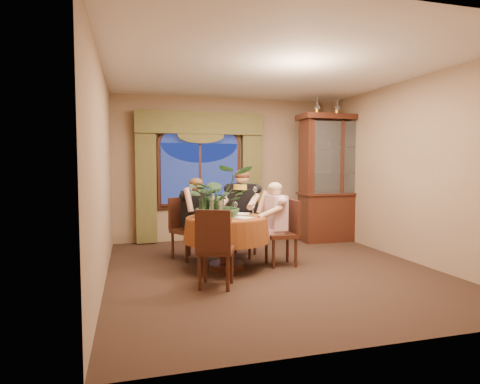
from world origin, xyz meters
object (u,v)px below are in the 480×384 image
object	(u,v)px
stoneware_vase	(218,207)
wine_bottle_1	(207,205)
oil_lamp_left	(317,105)
dining_table	(227,243)
person_back	(196,219)
chair_front_left	(216,248)
olive_bowl	(232,215)
person_pink	(276,223)
person_scarf	(243,214)
centerpiece_plant	(220,173)
wine_bottle_0	(201,207)
wine_bottle_3	(213,205)
chair_right	(281,233)
oil_lamp_right	(357,107)
chair_back_right	(242,227)
chair_back	(188,229)
oil_lamp_center	(337,106)
wine_bottle_2	(216,206)
china_cabinet	(336,178)

from	to	relation	value
stoneware_vase	wine_bottle_1	world-z (taller)	wine_bottle_1
oil_lamp_left	wine_bottle_1	xyz separation A→B (m)	(-2.39, -1.36, -1.70)
dining_table	wine_bottle_1	distance (m)	0.62
person_back	wine_bottle_1	world-z (taller)	person_back
chair_front_left	olive_bowl	distance (m)	0.92
person_back	olive_bowl	bearing A→B (deg)	93.97
person_pink	person_scarf	distance (m)	0.69
olive_bowl	centerpiece_plant	bearing A→B (deg)	142.14
chair_front_left	wine_bottle_0	xyz separation A→B (m)	(-0.05, 0.71, 0.44)
person_back	stoneware_vase	bearing A→B (deg)	84.70
wine_bottle_3	chair_right	bearing A→B (deg)	-5.27
oil_lamp_right	person_pink	size ratio (longest dim) A/B	0.28
oil_lamp_right	centerpiece_plant	size ratio (longest dim) A/B	0.32
dining_table	chair_back_right	distance (m)	0.82
chair_back	person_back	size ratio (longest dim) A/B	0.75
person_back	olive_bowl	size ratio (longest dim) A/B	8.58
chair_right	wine_bottle_3	world-z (taller)	wine_bottle_3
dining_table	oil_lamp_center	world-z (taller)	oil_lamp_center
wine_bottle_3	chair_front_left	bearing A→B (deg)	-99.21
chair_right	olive_bowl	bearing A→B (deg)	92.02
chair_right	wine_bottle_0	world-z (taller)	wine_bottle_0
dining_table	chair_back_right	size ratio (longest dim) A/B	1.29
wine_bottle_3	chair_back	bearing A→B (deg)	112.15
oil_lamp_right	stoneware_vase	distance (m)	3.83
olive_bowl	wine_bottle_0	bearing A→B (deg)	-172.00
person_pink	wine_bottle_0	world-z (taller)	person_pink
oil_lamp_center	chair_back_right	size ratio (longest dim) A/B	0.35
oil_lamp_center	centerpiece_plant	xyz separation A→B (m)	(-2.64, -1.43, -1.25)
centerpiece_plant	chair_front_left	bearing A→B (deg)	-105.86
wine_bottle_2	chair_right	bearing A→B (deg)	2.70
person_back	person_pink	bearing A→B (deg)	124.27
chair_back	chair_front_left	xyz separation A→B (m)	(0.13, -1.53, 0.00)
dining_table	oil_lamp_center	size ratio (longest dim) A/B	3.63
wine_bottle_0	dining_table	bearing A→B (deg)	13.73
oil_lamp_center	person_pink	distance (m)	3.06
oil_lamp_right	chair_back	distance (m)	4.13
oil_lamp_right	stoneware_vase	bearing A→B (deg)	-155.10
person_back	oil_lamp_left	bearing A→B (deg)	172.57
stoneware_vase	wine_bottle_2	distance (m)	0.16
stoneware_vase	wine_bottle_2	world-z (taller)	wine_bottle_2
oil_lamp_right	chair_right	xyz separation A→B (m)	(-2.17, -1.54, -2.13)
china_cabinet	wine_bottle_2	world-z (taller)	china_cabinet
wine_bottle_0	wine_bottle_1	bearing A→B (deg)	62.71
dining_table	person_back	distance (m)	0.81
person_pink	wine_bottle_2	size ratio (longest dim) A/B	3.74
china_cabinet	person_back	distance (m)	3.07
chair_right	person_scarf	bearing A→B (deg)	33.06
oil_lamp_center	wine_bottle_2	xyz separation A→B (m)	(-2.73, -1.59, -1.70)
china_cabinet	wine_bottle_2	bearing A→B (deg)	-149.78
dining_table	person_pink	bearing A→B (deg)	3.99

